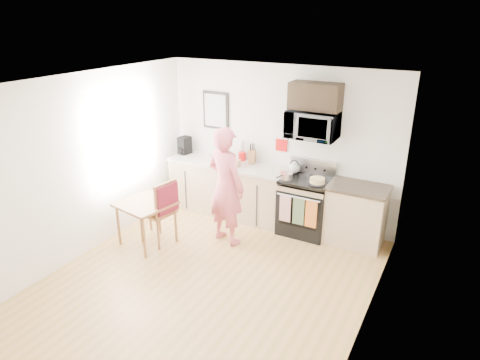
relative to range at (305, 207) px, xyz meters
The scene contains 28 objects.
floor 2.12m from the range, 107.69° to the right, with size 4.60×4.60×0.00m, color #AC8842.
back_wall 1.12m from the range, 152.75° to the left, with size 4.00×0.04×2.60m, color white.
front_wall 4.41m from the range, 98.38° to the right, with size 4.00×0.04×2.60m, color white.
left_wall 3.40m from the range, 143.09° to the right, with size 0.04×4.60×2.60m, color white.
right_wall 2.55m from the range, 55.26° to the right, with size 0.04×4.60×2.60m, color white.
ceiling 3.00m from the range, 107.69° to the right, with size 4.00×4.60×0.04m, color white.
window 3.06m from the range, 155.62° to the right, with size 0.06×1.40×1.50m.
cabinet_left 1.43m from the range, behind, with size 2.10×0.60×0.90m, color tan.
countertop_left 1.51m from the range, behind, with size 2.14×0.64×0.04m, color beige.
cabinet_right 0.80m from the range, ahead, with size 0.84×0.60×0.90m, color tan.
countertop_right 0.93m from the range, ahead, with size 0.88×0.64×0.04m, color black.
range is the anchor object (origin of this frame).
microwave 1.33m from the range, 90.06° to the left, with size 0.76×0.51×0.42m, color #B1B1B6.
upper_cabinet 1.75m from the range, 90.04° to the left, with size 0.76×0.35×0.40m, color black.
wall_art 2.27m from the range, behind, with size 0.50×0.04×0.65m.
wall_trivet 1.09m from the range, 151.92° to the left, with size 0.20×0.02×0.20m, color #B8100F.
person 1.38m from the range, 138.74° to the right, with size 0.67×0.44×1.83m, color #D83B55.
dining_table 2.50m from the range, 142.85° to the right, with size 0.75×0.75×0.69m.
chair 2.23m from the range, 141.04° to the right, with size 0.54×0.50×1.03m.
knife_block 1.25m from the range, 168.71° to the left, with size 0.11×0.15×0.23m, color brown.
utensil_crock 1.46m from the range, 169.21° to the left, with size 0.12×0.12×0.36m.
fruit_bowl 1.80m from the range, behind, with size 0.31×0.31×0.11m.
milk_carton 1.63m from the range, behind, with size 0.09×0.09×0.23m, color tan.
coffee_maker 2.47m from the range, behind, with size 0.20×0.27×0.31m.
bread_bag 1.43m from the range, behind, with size 0.30×0.14×0.11m, color tan.
cake 0.59m from the range, 32.40° to the right, with size 0.28×0.28×0.09m.
kettle 0.66m from the range, 154.38° to the left, with size 0.18×0.18×0.22m.
pot 0.64m from the range, 146.89° to the right, with size 0.21×0.35×0.10m.
Camera 1 is at (2.65, -3.97, 3.34)m, focal length 32.00 mm.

